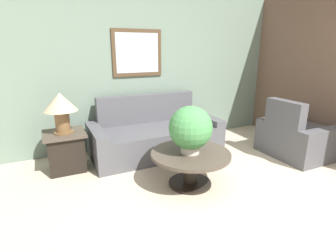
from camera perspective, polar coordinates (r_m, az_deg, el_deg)
The scene contains 9 objects.
ground_plane at distance 3.00m, azimuth 21.39°, elevation -18.60°, with size 20.00×20.00×0.00m, color #BCAD93.
wall_back at distance 4.76m, azimuth -1.92°, elevation 12.16°, with size 6.55×0.09×2.60m.
wall_right at distance 5.16m, azimuth 29.88°, elevation 10.30°, with size 0.06×4.72×2.60m.
couch_main at distance 4.31m, azimuth -2.87°, elevation -2.12°, with size 2.07×0.94×0.92m.
armchair at distance 4.71m, azimuth 26.44°, elevation -2.34°, with size 0.97×0.99×0.92m.
coffee_table at distance 3.31m, azimuth 4.91°, elevation -7.65°, with size 0.99×0.99×0.44m.
side_table at distance 3.98m, azimuth -21.33°, elevation -5.03°, with size 0.55×0.55×0.55m.
table_lamp at distance 3.81m, azimuth -22.34°, elevation 4.05°, with size 0.45×0.45×0.56m.
potted_plant_on_table at distance 3.15m, azimuth 4.92°, elevation -0.60°, with size 0.53×0.53×0.58m.
Camera 1 is at (-1.91, -1.60, 1.67)m, focal length 28.00 mm.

